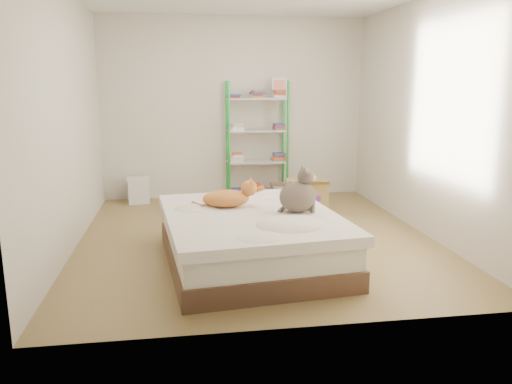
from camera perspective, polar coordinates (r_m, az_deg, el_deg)
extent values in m
cube|color=olive|center=(5.54, -0.03, -5.19)|extent=(3.80, 4.20, 0.01)
cube|color=beige|center=(7.37, -2.50, 9.48)|extent=(3.80, 0.01, 2.60)
cube|color=beige|center=(3.24, 5.53, 5.71)|extent=(3.80, 0.01, 2.60)
cube|color=beige|center=(5.35, -20.79, 7.60)|extent=(0.01, 4.20, 2.60)
cube|color=beige|center=(5.88, 18.79, 8.11)|extent=(0.01, 4.20, 2.60)
cube|color=#51352A|center=(4.75, -0.66, -7.02)|extent=(1.70, 2.04, 0.19)
cube|color=white|center=(4.69, -0.66, -4.73)|extent=(1.65, 1.97, 0.21)
cube|color=white|center=(4.65, -0.67, -2.95)|extent=(1.73, 2.08, 0.09)
cylinder|color=green|center=(7.02, -3.11, 5.64)|extent=(0.04, 0.04, 1.70)
cylinder|color=green|center=(7.34, -3.35, 5.93)|extent=(0.04, 0.04, 1.70)
cylinder|color=green|center=(7.15, 3.64, 5.76)|extent=(0.04, 0.04, 1.70)
cylinder|color=green|center=(7.46, 3.12, 6.04)|extent=(0.04, 0.04, 1.70)
cube|color=#B1B1B1|center=(7.35, 0.10, 0.04)|extent=(0.86, 0.34, 0.02)
cube|color=#B1B1B1|center=(7.27, 0.10, 3.51)|extent=(0.86, 0.34, 0.02)
cube|color=#B1B1B1|center=(7.21, 0.10, 7.04)|extent=(0.86, 0.34, 0.02)
cube|color=#B1B1B1|center=(7.18, 0.10, 10.62)|extent=(0.86, 0.34, 0.02)
cube|color=#9E3545|center=(7.30, -2.23, 0.41)|extent=(0.20, 0.16, 0.09)
cube|color=#9E3545|center=(7.34, 0.10, 0.48)|extent=(0.20, 0.16, 0.09)
cube|color=#9E3545|center=(7.39, 2.40, 0.55)|extent=(0.20, 0.16, 0.09)
cube|color=#9E3545|center=(7.22, -2.26, 3.90)|extent=(0.20, 0.16, 0.09)
cube|color=#9E3545|center=(7.31, 2.43, 4.00)|extent=(0.20, 0.16, 0.09)
cube|color=#9E3545|center=(7.17, -2.29, 7.46)|extent=(0.20, 0.16, 0.09)
cube|color=#9E3545|center=(7.26, 2.46, 7.52)|extent=(0.20, 0.16, 0.09)
cube|color=#9E3545|center=(7.14, -2.32, 11.06)|extent=(0.20, 0.16, 0.09)
cube|color=#9E3545|center=(7.18, 0.10, 11.08)|extent=(0.20, 0.16, 0.09)
cube|color=#9E3545|center=(7.23, 2.49, 11.07)|extent=(0.20, 0.16, 0.09)
cube|color=white|center=(7.29, 2.73, 11.83)|extent=(0.22, 0.08, 0.28)
cube|color=red|center=(7.28, 2.75, 11.83)|extent=(0.17, 0.05, 0.21)
cube|color=tan|center=(6.79, 5.78, -0.29)|extent=(0.59, 0.49, 0.38)
cube|color=purple|center=(6.59, 6.47, -0.76)|extent=(0.32, 0.05, 0.08)
cube|color=tan|center=(6.55, 6.27, 0.91)|extent=(0.56, 0.23, 0.12)
cube|color=silver|center=(7.25, -13.25, 0.08)|extent=(0.31, 0.27, 0.33)
cube|color=silver|center=(7.22, -13.32, 1.48)|extent=(0.34, 0.31, 0.03)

